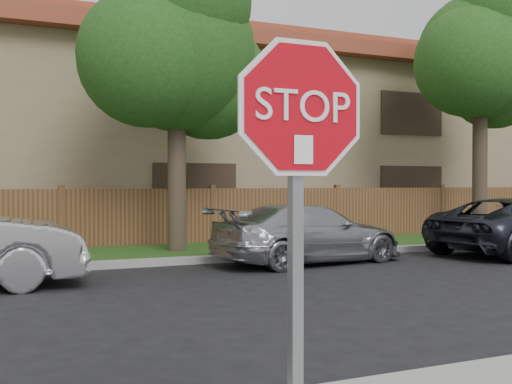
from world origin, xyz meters
name	(u,v)px	position (x,y,z in m)	size (l,w,h in m)	color
far_curb	(78,266)	(0.00, 8.15, 0.07)	(70.00, 0.30, 0.15)	gray
grass_strip	(69,258)	(0.00, 9.80, 0.06)	(70.00, 3.00, 0.12)	#1E4714
fence	(62,221)	(0.00, 11.40, 0.80)	(70.00, 0.12, 1.60)	#52301C
apartment_building	(45,130)	(0.00, 17.00, 3.53)	(35.20, 9.20, 7.20)	#8C7556
tree_mid	(179,52)	(2.52, 9.57, 4.87)	(4.80, 3.90, 7.35)	#382B21
tree_right	(484,56)	(12.02, 9.57, 5.57)	(4.80, 3.90, 8.20)	#382B21
stop_sign	(299,169)	(0.00, -1.48, 1.83)	(1.01, 0.13, 2.55)	gray
sedan_right	(309,234)	(4.77, 7.23, 0.64)	(1.80, 4.44, 1.29)	#A3A5AA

